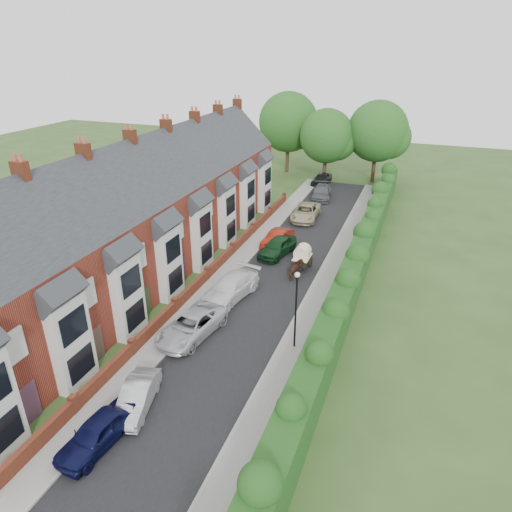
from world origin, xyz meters
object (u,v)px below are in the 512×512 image
at_px(car_silver_b, 191,326).
at_px(car_black, 322,179).
at_px(car_silver_a, 137,397).
at_px(car_navy, 97,433).
at_px(car_green, 277,247).
at_px(horse, 296,270).
at_px(car_beige, 306,212).
at_px(horse_cart, 302,255).
at_px(lamppost, 296,301).
at_px(car_red, 277,238).
at_px(car_grey, 322,192).
at_px(car_white, 230,288).

height_order(car_silver_b, car_black, car_silver_b).
bearing_deg(car_silver_a, car_black, 76.20).
bearing_deg(car_navy, car_silver_b, 97.13).
bearing_deg(car_green, horse, -42.36).
xyz_separation_m(car_green, car_beige, (0.01, 9.42, -0.04)).
height_order(car_navy, horse, horse).
relative_size(car_black, horse_cart, 1.46).
distance_m(car_beige, car_black, 13.04).
bearing_deg(car_beige, horse, -81.54).
relative_size(lamppost, car_beige, 0.96).
distance_m(car_red, car_grey, 14.79).
xyz_separation_m(lamppost, car_silver_b, (-6.40, -1.04, -2.56)).
xyz_separation_m(car_beige, horse_cart, (2.67, -11.17, 0.44)).
height_order(lamppost, car_navy, lamppost).
xyz_separation_m(car_red, car_grey, (0.65, 14.78, 0.06)).
bearing_deg(horse_cart, car_grey, 98.29).
distance_m(car_silver_b, horse, 10.47).
height_order(lamppost, car_green, lamppost).
height_order(lamppost, horse_cart, lamppost).
xyz_separation_m(car_navy, car_green, (1.33, 22.40, 0.07)).
relative_size(car_silver_a, car_beige, 0.75).
bearing_deg(car_silver_b, car_black, 99.17).
distance_m(car_beige, car_grey, 7.36).
bearing_deg(car_navy, car_white, 95.52).
xyz_separation_m(car_white, horse_cart, (3.61, 6.32, 0.39)).
relative_size(car_navy, car_white, 0.75).
distance_m(car_red, car_beige, 7.45).
xyz_separation_m(car_green, car_black, (-1.33, 22.40, -0.06)).
height_order(car_beige, car_grey, car_beige).
bearing_deg(car_black, horse_cart, -72.71).
distance_m(car_red, car_black, 20.41).
height_order(car_grey, car_black, car_grey).
relative_size(car_silver_b, horse_cart, 1.84).
height_order(car_navy, horse_cart, horse_cart).
height_order(car_silver_a, car_grey, car_grey).
height_order(car_silver_a, horse_cart, horse_cart).
relative_size(car_navy, car_black, 0.99).
xyz_separation_m(lamppost, car_red, (-5.74, 14.20, -2.62)).
distance_m(car_navy, car_white, 14.34).
height_order(car_silver_a, car_silver_b, car_silver_b).
height_order(lamppost, car_silver_a, lamppost).
bearing_deg(car_grey, car_red, -101.06).
bearing_deg(car_black, car_grey, -69.01).
bearing_deg(car_white, car_beige, 98.01).
bearing_deg(horse, car_white, 57.81).
height_order(car_silver_b, car_white, car_white).
bearing_deg(car_silver_b, car_silver_a, -77.89).
xyz_separation_m(car_silver_a, car_red, (0.33, 21.73, 0.02)).
bearing_deg(car_red, car_navy, -80.91).
xyz_separation_m(car_silver_a, car_grey, (0.98, 36.50, 0.07)).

